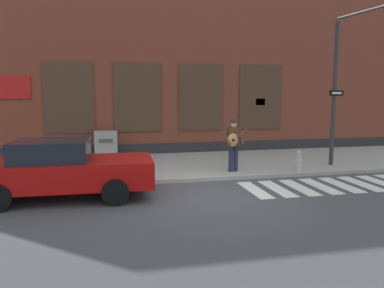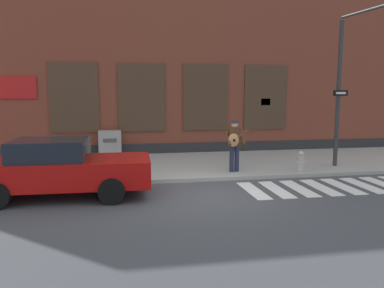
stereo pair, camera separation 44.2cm
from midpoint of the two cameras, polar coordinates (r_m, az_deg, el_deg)
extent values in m
plane|color=#424449|center=(10.14, 1.36, -7.76)|extent=(160.00, 160.00, 0.00)
cube|color=#9E9E99|center=(14.00, -2.59, -3.20)|extent=(28.00, 5.09, 0.12)
cube|color=brown|center=(18.30, -5.16, 12.50)|extent=(28.00, 4.00, 8.48)
cube|color=#28282B|center=(16.42, -4.10, -0.82)|extent=(28.00, 0.04, 0.55)
cube|color=#473323|center=(16.16, -19.00, 6.67)|extent=(1.99, 0.06, 2.88)
cube|color=black|center=(16.15, -19.00, 6.67)|extent=(1.87, 0.03, 2.76)
cube|color=#473323|center=(16.09, -9.09, 6.99)|extent=(1.99, 0.06, 2.88)
cube|color=black|center=(16.08, -9.09, 6.99)|extent=(1.87, 0.03, 2.76)
cube|color=#473323|center=(16.48, 0.63, 7.10)|extent=(1.99, 0.06, 2.88)
cube|color=black|center=(16.47, 0.64, 7.10)|extent=(1.87, 0.03, 2.76)
cube|color=#473323|center=(17.32, 9.66, 7.02)|extent=(1.99, 0.06, 2.88)
cube|color=black|center=(17.31, 9.67, 7.02)|extent=(1.87, 0.03, 2.76)
cube|color=red|center=(16.53, -26.50, 7.74)|extent=(1.40, 0.04, 0.90)
cube|color=yellow|center=(17.30, 9.67, 6.36)|extent=(0.44, 0.02, 0.30)
cube|color=silver|center=(10.73, 8.36, -6.94)|extent=(0.42, 1.90, 0.01)
cube|color=silver|center=(10.99, 11.72, -6.67)|extent=(0.42, 1.90, 0.01)
cube|color=silver|center=(11.28, 14.91, -6.40)|extent=(0.42, 1.90, 0.01)
cube|color=silver|center=(11.61, 17.92, -6.12)|extent=(0.42, 1.90, 0.01)
cube|color=silver|center=(11.96, 20.76, -5.85)|extent=(0.42, 1.90, 0.01)
cube|color=silver|center=(12.34, 23.43, -5.57)|extent=(0.42, 1.90, 0.01)
cube|color=silver|center=(12.75, 25.94, -5.31)|extent=(0.42, 1.90, 0.01)
cube|color=#B20F0C|center=(10.31, -20.29, -4.17)|extent=(4.65, 1.96, 0.68)
cube|color=black|center=(10.25, -21.82, -0.90)|extent=(1.88, 1.63, 0.52)
cube|color=silver|center=(10.72, -7.79, -2.94)|extent=(0.07, 0.24, 0.12)
cube|color=silver|center=(9.60, -7.42, -4.18)|extent=(0.07, 0.24, 0.12)
cylinder|color=black|center=(11.09, -12.64, -4.85)|extent=(0.67, 0.26, 0.66)
cylinder|color=black|center=(9.39, -12.95, -7.14)|extent=(0.67, 0.26, 0.66)
cylinder|color=black|center=(11.50, -26.09, -5.01)|extent=(0.67, 0.26, 0.66)
cylinder|color=#1E233D|center=(12.56, 5.68, -2.23)|extent=(0.15, 0.15, 0.85)
cylinder|color=#1E233D|center=(12.49, 4.92, -2.28)|extent=(0.15, 0.15, 0.85)
cube|color=#4C2D19|center=(12.43, 5.33, 1.07)|extent=(0.38, 0.22, 0.61)
sphere|color=tan|center=(12.39, 5.36, 2.97)|extent=(0.22, 0.22, 0.22)
cylinder|color=#333338|center=(12.38, 5.36, 3.25)|extent=(0.27, 0.28, 0.02)
cylinder|color=#333338|center=(12.38, 5.36, 3.48)|extent=(0.18, 0.18, 0.09)
cylinder|color=#4C2D19|center=(12.41, 6.52, 0.85)|extent=(0.10, 0.51, 0.39)
cylinder|color=#4C2D19|center=(12.27, 4.39, 0.80)|extent=(0.10, 0.51, 0.39)
ellipsoid|color=#B77F4C|center=(12.24, 5.22, 0.61)|extent=(0.36, 0.12, 0.44)
cylinder|color=black|center=(12.18, 5.30, 0.58)|extent=(0.09, 0.01, 0.09)
cylinder|color=brown|center=(12.28, 6.41, 1.46)|extent=(0.47, 0.04, 0.34)
cylinder|color=#2D2D30|center=(14.33, 20.03, 7.06)|extent=(0.15, 0.15, 5.08)
cylinder|color=#2D2D30|center=(13.61, 24.19, 18.05)|extent=(0.40, 2.58, 0.09)
cube|color=black|center=(14.25, 20.33, 7.29)|extent=(0.60, 0.10, 0.20)
cube|color=white|center=(14.23, 20.38, 7.29)|extent=(0.40, 0.06, 0.07)
cube|color=#9E9E9E|center=(15.78, -13.76, 0.01)|extent=(0.91, 0.56, 1.07)
cube|color=#4C4C4C|center=(15.47, -13.80, 0.46)|extent=(0.55, 0.02, 0.16)
cylinder|color=#B2ADA8|center=(13.02, 14.98, -2.78)|extent=(0.20, 0.20, 0.55)
sphere|color=#B2ADA8|center=(12.96, 15.03, -1.33)|extent=(0.18, 0.18, 0.18)
cylinder|color=#B2ADA8|center=(12.94, 14.44, -2.58)|extent=(0.10, 0.07, 0.07)
cylinder|color=#B2ADA8|center=(13.07, 15.53, -2.51)|extent=(0.10, 0.07, 0.07)
camera|label=1|loc=(0.22, -91.09, -0.15)|focal=35.00mm
camera|label=2|loc=(0.22, 88.91, 0.15)|focal=35.00mm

